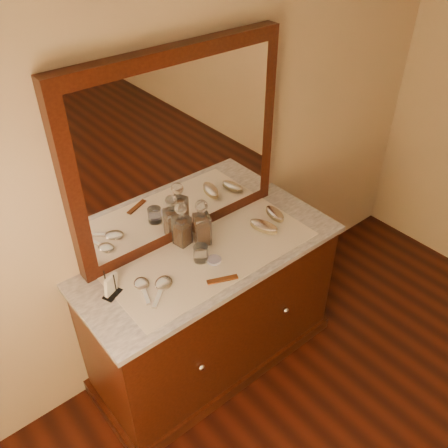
% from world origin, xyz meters
% --- Properties ---
extents(dresser_cabinet, '(1.40, 0.55, 0.82)m').
position_xyz_m(dresser_cabinet, '(0.00, 1.96, 0.41)').
color(dresser_cabinet, black).
rests_on(dresser_cabinet, floor).
extents(dresser_plinth, '(1.46, 0.59, 0.08)m').
position_xyz_m(dresser_plinth, '(0.00, 1.96, 0.04)').
color(dresser_plinth, black).
rests_on(dresser_plinth, floor).
extents(knob_left, '(0.04, 0.04, 0.04)m').
position_xyz_m(knob_left, '(-0.30, 1.67, 0.45)').
color(knob_left, silver).
rests_on(knob_left, dresser_cabinet).
extents(knob_right, '(0.04, 0.04, 0.04)m').
position_xyz_m(knob_right, '(0.30, 1.67, 0.45)').
color(knob_right, silver).
rests_on(knob_right, dresser_cabinet).
extents(marble_top, '(1.44, 0.59, 0.03)m').
position_xyz_m(marble_top, '(0.00, 1.96, 0.83)').
color(marble_top, white).
rests_on(marble_top, dresser_cabinet).
extents(mirror_frame, '(1.20, 0.08, 1.00)m').
position_xyz_m(mirror_frame, '(0.00, 2.20, 1.35)').
color(mirror_frame, black).
rests_on(mirror_frame, marble_top).
extents(mirror_glass, '(1.06, 0.01, 0.86)m').
position_xyz_m(mirror_glass, '(0.00, 2.17, 1.35)').
color(mirror_glass, white).
rests_on(mirror_glass, marble_top).
extents(lace_runner, '(1.10, 0.45, 0.00)m').
position_xyz_m(lace_runner, '(0.00, 1.94, 0.85)').
color(lace_runner, silver).
rests_on(lace_runner, marble_top).
extents(pin_dish, '(0.09, 0.09, 0.01)m').
position_xyz_m(pin_dish, '(-0.03, 1.90, 0.86)').
color(pin_dish, white).
rests_on(pin_dish, lace_runner).
extents(comb, '(0.15, 0.09, 0.01)m').
position_xyz_m(comb, '(-0.09, 1.76, 0.86)').
color(comb, brown).
rests_on(comb, lace_runner).
extents(napkin_rack, '(0.11, 0.09, 0.14)m').
position_xyz_m(napkin_rack, '(-0.54, 2.02, 0.91)').
color(napkin_rack, black).
rests_on(napkin_rack, marble_top).
extents(decanter_left, '(0.09, 0.09, 0.26)m').
position_xyz_m(decanter_left, '(-0.07, 2.12, 0.95)').
color(decanter_left, '#924C15').
rests_on(decanter_left, lace_runner).
extents(decanter_right, '(0.11, 0.11, 0.27)m').
position_xyz_m(decanter_right, '(0.02, 2.05, 0.96)').
color(decanter_right, '#924C15').
rests_on(decanter_right, lace_runner).
extents(brush_near, '(0.12, 0.18, 0.05)m').
position_xyz_m(brush_near, '(0.34, 1.93, 0.88)').
color(brush_near, '#8D7E56').
rests_on(brush_near, lace_runner).
extents(brush_far, '(0.09, 0.16, 0.04)m').
position_xyz_m(brush_far, '(0.47, 1.97, 0.87)').
color(brush_far, '#8D7E56').
rests_on(brush_far, lace_runner).
extents(hand_mirror_outer, '(0.10, 0.19, 0.02)m').
position_xyz_m(hand_mirror_outer, '(-0.41, 1.97, 0.86)').
color(hand_mirror_outer, silver).
rests_on(hand_mirror_outer, lace_runner).
extents(hand_mirror_inner, '(0.20, 0.18, 0.02)m').
position_xyz_m(hand_mirror_inner, '(-0.34, 1.91, 0.86)').
color(hand_mirror_inner, silver).
rests_on(hand_mirror_inner, lace_runner).
extents(tumblers, '(0.08, 0.08, 0.09)m').
position_xyz_m(tumblers, '(-0.08, 1.95, 0.90)').
color(tumblers, white).
rests_on(tumblers, lace_runner).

